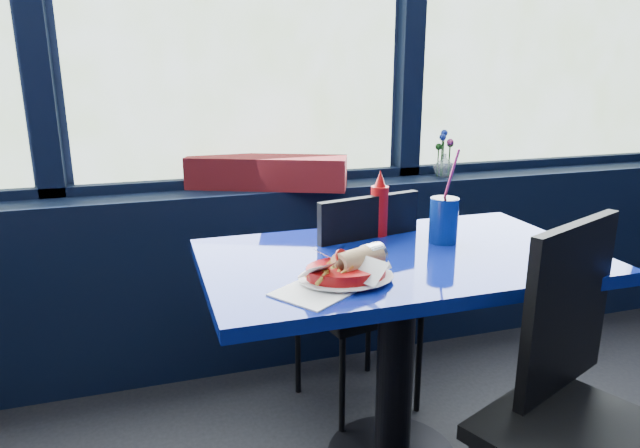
{
  "coord_description": "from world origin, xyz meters",
  "views": [
    {
      "loc": [
        -0.44,
        0.49,
        1.32
      ],
      "look_at": [
        0.04,
        1.98,
        0.88
      ],
      "focal_mm": 32.0,
      "sensor_mm": 36.0,
      "label": 1
    }
  ],
  "objects": [
    {
      "name": "window_sill",
      "position": [
        0.0,
        2.87,
        0.4
      ],
      "size": [
        5.0,
        0.26,
        0.8
      ],
      "primitive_type": "cube",
      "color": "black",
      "rests_on": "ground"
    },
    {
      "name": "near_table",
      "position": [
        0.3,
        2.0,
        0.57
      ],
      "size": [
        1.2,
        0.7,
        0.75
      ],
      "color": "black",
      "rests_on": "ground"
    },
    {
      "name": "chair_near_front",
      "position": [
        0.55,
        1.49,
        0.54
      ],
      "size": [
        0.55,
        0.55,
        0.93
      ],
      "rotation": [
        0.0,
        0.0,
        0.4
      ],
      "color": "black",
      "rests_on": "ground"
    },
    {
      "name": "chair_near_back",
      "position": [
        0.3,
        2.3,
        0.51
      ],
      "size": [
        0.48,
        0.48,
        0.89
      ],
      "rotation": [
        0.0,
        0.0,
        3.35
      ],
      "color": "black",
      "rests_on": "ground"
    },
    {
      "name": "planter_box",
      "position": [
        0.07,
        2.85,
        0.87
      ],
      "size": [
        0.69,
        0.42,
        0.14
      ],
      "primitive_type": "cube",
      "rotation": [
        0.0,
        0.0,
        -0.4
      ],
      "color": "maroon",
      "rests_on": "window_sill"
    },
    {
      "name": "flower_vase",
      "position": [
        0.93,
        2.85,
        0.87
      ],
      "size": [
        0.12,
        0.12,
        0.22
      ],
      "rotation": [
        0.0,
        0.0,
        -0.16
      ],
      "color": "silver",
      "rests_on": "window_sill"
    },
    {
      "name": "food_basket",
      "position": [
        0.07,
        1.84,
        0.78
      ],
      "size": [
        0.24,
        0.24,
        0.09
      ],
      "rotation": [
        0.0,
        0.0,
        -0.07
      ],
      "color": "red",
      "rests_on": "near_table"
    },
    {
      "name": "ketchup_bottle",
      "position": [
        0.32,
        2.21,
        0.85
      ],
      "size": [
        0.06,
        0.06,
        0.22
      ],
      "color": "red",
      "rests_on": "near_table"
    },
    {
      "name": "soda_cup",
      "position": [
        0.49,
        2.07,
        0.83
      ],
      "size": [
        0.09,
        0.09,
        0.31
      ],
      "rotation": [
        0.0,
        0.0,
        -0.34
      ],
      "color": "navy",
      "rests_on": "near_table"
    },
    {
      "name": "napkin",
      "position": [
        -0.05,
        1.78,
        0.75
      ],
      "size": [
        0.23,
        0.23,
        0.0
      ],
      "primitive_type": "cube",
      "rotation": [
        0.0,
        0.0,
        0.59
      ],
      "color": "white",
      "rests_on": "near_table"
    }
  ]
}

